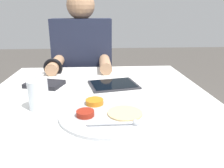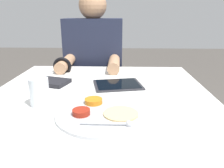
{
  "view_description": "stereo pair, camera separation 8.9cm",
  "coord_description": "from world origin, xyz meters",
  "px_view_note": "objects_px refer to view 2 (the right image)",
  "views": [
    {
      "loc": [
        -0.0,
        -0.89,
        1.07
      ],
      "look_at": [
        0.05,
        -0.04,
        0.79
      ],
      "focal_mm": 35.0,
      "sensor_mm": 36.0,
      "label": 1
    },
    {
      "loc": [
        0.08,
        -0.89,
        1.07
      ],
      "look_at": [
        0.05,
        -0.04,
        0.79
      ],
      "focal_mm": 35.0,
      "sensor_mm": 36.0,
      "label": 2
    }
  ],
  "objects_px": {
    "red_notebook": "(51,82)",
    "drinking_glass": "(39,92)",
    "thali_tray": "(103,113)",
    "person_diner": "(95,82)",
    "tablet_device": "(118,85)"
  },
  "relations": [
    {
      "from": "red_notebook",
      "to": "drinking_glass",
      "type": "distance_m",
      "value": 0.27
    },
    {
      "from": "red_notebook",
      "to": "drinking_glass",
      "type": "xyz_separation_m",
      "value": [
        0.04,
        -0.27,
        0.05
      ]
    },
    {
      "from": "thali_tray",
      "to": "red_notebook",
      "type": "distance_m",
      "value": 0.44
    },
    {
      "from": "thali_tray",
      "to": "person_diner",
      "type": "xyz_separation_m",
      "value": [
        -0.13,
        0.87,
        -0.17
      ]
    },
    {
      "from": "thali_tray",
      "to": "tablet_device",
      "type": "height_order",
      "value": "thali_tray"
    },
    {
      "from": "thali_tray",
      "to": "person_diner",
      "type": "height_order",
      "value": "person_diner"
    },
    {
      "from": "tablet_device",
      "to": "person_diner",
      "type": "height_order",
      "value": "person_diner"
    },
    {
      "from": "thali_tray",
      "to": "tablet_device",
      "type": "xyz_separation_m",
      "value": [
        0.05,
        0.32,
        -0.0
      ]
    },
    {
      "from": "person_diner",
      "to": "drinking_glass",
      "type": "height_order",
      "value": "person_diner"
    },
    {
      "from": "person_diner",
      "to": "red_notebook",
      "type": "bearing_deg",
      "value": -105.94
    },
    {
      "from": "tablet_device",
      "to": "drinking_glass",
      "type": "bearing_deg",
      "value": -139.28
    },
    {
      "from": "person_diner",
      "to": "drinking_glass",
      "type": "distance_m",
      "value": 0.84
    },
    {
      "from": "tablet_device",
      "to": "person_diner",
      "type": "bearing_deg",
      "value": 108.16
    },
    {
      "from": "tablet_device",
      "to": "person_diner",
      "type": "xyz_separation_m",
      "value": [
        -0.18,
        0.55,
        -0.17
      ]
    },
    {
      "from": "red_notebook",
      "to": "tablet_device",
      "type": "relative_size",
      "value": 0.77
    }
  ]
}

